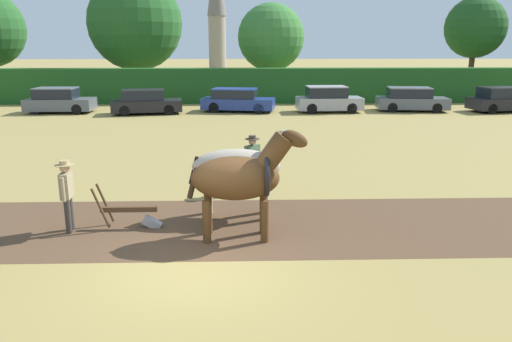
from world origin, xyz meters
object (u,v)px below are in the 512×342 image
at_px(tree_center_left, 271,37).
at_px(plow, 134,215).
at_px(draft_horse_lead_left, 241,177).
at_px(tree_center, 475,28).
at_px(parked_car_center_left, 237,100).
at_px(draft_horse_lead_right, 241,166).
at_px(parked_car_center_right, 411,100).
at_px(farmer_at_plow, 67,191).
at_px(farmer_beside_team, 252,159).
at_px(parked_car_far_left, 59,101).
at_px(parked_car_center, 328,100).
at_px(parked_car_left, 146,102).
at_px(church_spire, 217,6).
at_px(parked_car_right, 503,100).
at_px(tree_left, 135,23).

xyz_separation_m(tree_center_left, plow, (-4.90, -28.18, -4.26)).
bearing_deg(draft_horse_lead_left, tree_center, 58.62).
bearing_deg(tree_center_left, parked_car_center_left, -107.70).
relative_size(draft_horse_lead_right, parked_car_center_right, 0.62).
height_order(draft_horse_lead_right, farmer_at_plow, draft_horse_lead_right).
xyz_separation_m(draft_horse_lead_left, parked_car_center_left, (-0.21, 20.79, -0.70)).
distance_m(farmer_beside_team, parked_car_center_right, 20.17).
xyz_separation_m(tree_center, draft_horse_lead_right, (-19.18, -29.75, -4.06)).
bearing_deg(tree_center_left, draft_horse_lead_right, -94.94).
distance_m(parked_car_far_left, parked_car_center, 16.65).
relative_size(plow, parked_car_center_left, 0.33).
height_order(farmer_beside_team, parked_car_center, farmer_beside_team).
height_order(draft_horse_lead_left, parked_car_left, draft_horse_lead_left).
xyz_separation_m(parked_car_center, parked_car_center_right, (5.32, 0.32, -0.05)).
bearing_deg(parked_car_center_right, church_spire, 115.49).
distance_m(parked_car_center, parked_car_right, 10.93).
relative_size(draft_horse_lead_right, plow, 1.80).
height_order(tree_left, tree_center_left, tree_left).
relative_size(church_spire, farmer_at_plow, 10.06).
xyz_separation_m(parked_car_center, parked_car_right, (10.93, -0.17, -0.03)).
height_order(draft_horse_lead_right, parked_car_left, draft_horse_lead_right).
bearing_deg(church_spire, tree_left, -99.51).
distance_m(tree_center_left, plow, 28.92).
bearing_deg(parked_car_center, parked_car_left, 179.58).
bearing_deg(plow, parked_car_right, 46.20).
bearing_deg(farmer_beside_team, parked_car_center, 115.30).
distance_m(draft_horse_lead_right, farmer_beside_team, 2.16).
xyz_separation_m(tree_center, parked_car_center_right, (-8.40, -10.38, -4.64)).
height_order(plow, farmer_at_plow, farmer_at_plow).
relative_size(draft_horse_lead_right, parked_car_far_left, 0.70).
relative_size(tree_center_left, parked_car_center, 1.76).
bearing_deg(farmer_at_plow, parked_car_left, 91.64).
bearing_deg(draft_horse_lead_right, plow, -164.50).
bearing_deg(parked_car_center_right, farmer_beside_team, -114.74).
height_order(tree_center, parked_car_right, tree_center).
bearing_deg(parked_car_right, tree_center, 68.54).
xyz_separation_m(draft_horse_lead_right, farmer_at_plow, (-3.96, -0.91, -0.30)).
bearing_deg(draft_horse_lead_left, parked_car_center_right, 62.81).
bearing_deg(parked_car_far_left, parked_car_right, -0.56).
bearing_deg(farmer_beside_team, draft_horse_lead_left, -53.32).
relative_size(tree_center, church_spire, 0.46).
relative_size(tree_center, parked_car_left, 1.78).
xyz_separation_m(farmer_at_plow, parked_car_center, (9.42, 19.95, -0.23)).
bearing_deg(church_spire, parked_car_left, -93.60).
height_order(tree_center, parked_car_center_left, tree_center).
height_order(tree_center, draft_horse_lead_left, tree_center).
height_order(tree_center, parked_car_center, tree_center).
bearing_deg(church_spire, plow, -89.39).
bearing_deg(tree_left, draft_horse_lead_right, -74.28).
distance_m(parked_car_left, parked_car_right, 22.15).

